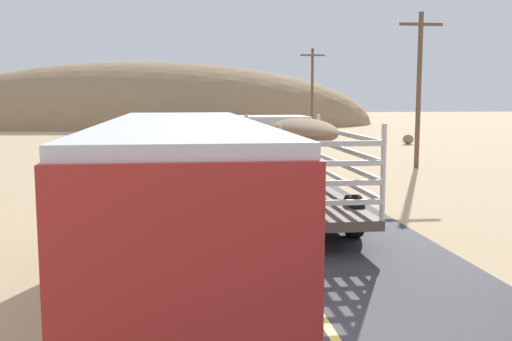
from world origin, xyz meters
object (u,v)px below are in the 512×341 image
(bus, at_px, (183,207))
(power_pole_far, at_px, (312,89))
(car_far, at_px, (178,135))
(boulder_far_horizon, at_px, (408,139))
(livestock_truck, at_px, (282,153))
(power_pole_mid, at_px, (419,85))

(bus, relative_size, power_pole_far, 1.28)
(car_far, height_order, boulder_far_horizon, car_far)
(boulder_far_horizon, bearing_deg, car_far, 172.91)
(bus, bearing_deg, boulder_far_horizon, 62.30)
(livestock_truck, relative_size, car_far, 2.20)
(car_far, bearing_deg, power_pole_mid, -53.87)
(car_far, height_order, power_pole_mid, power_pole_mid)
(bus, xyz_separation_m, boulder_far_horizon, (17.13, 32.63, -1.38))
(livestock_truck, xyz_separation_m, power_pole_mid, (8.58, 9.43, 2.37))
(power_pole_mid, bearing_deg, power_pole_far, 90.00)
(livestock_truck, xyz_separation_m, bus, (-3.29, -8.94, -0.04))
(bus, distance_m, power_pole_far, 44.02)
(livestock_truck, distance_m, boulder_far_horizon, 27.48)
(bus, distance_m, boulder_far_horizon, 36.88)
(car_far, xyz_separation_m, power_pole_far, (11.98, 7.54, 3.51))
(livestock_truck, bearing_deg, power_pole_mid, 47.72)
(power_pole_far, relative_size, boulder_far_horizon, 9.46)
(livestock_truck, distance_m, bus, 9.52)
(bus, relative_size, car_far, 2.27)
(bus, height_order, power_pole_far, power_pole_far)
(car_far, bearing_deg, power_pole_far, 32.19)
(livestock_truck, relative_size, power_pole_far, 1.24)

